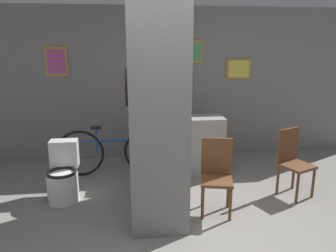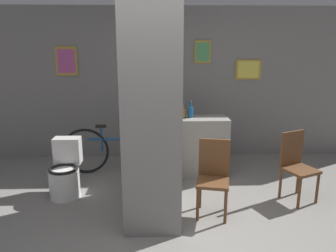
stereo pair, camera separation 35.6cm
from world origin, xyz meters
name	(u,v)px [view 1 (the left image)]	position (x,y,z in m)	size (l,w,h in m)	color
ground_plane	(175,236)	(0.00, 0.00, 0.00)	(14.00, 14.00, 0.00)	gray
wall_back	(154,84)	(0.00, 2.63, 1.30)	(8.00, 0.09, 2.60)	gray
pillar_center	(155,106)	(-0.14, 0.64, 1.30)	(0.64, 1.29, 2.60)	gray
counter_shelf	(185,146)	(0.41, 1.71, 0.45)	(1.17, 0.44, 0.90)	gray
toilet	(63,176)	(-1.32, 1.05, 0.31)	(0.40, 0.56, 0.75)	white
chair_near_pillar	(216,173)	(0.58, 0.50, 0.49)	(0.44, 0.44, 0.90)	brown
chair_by_doorway	(293,160)	(1.71, 0.83, 0.49)	(0.49, 0.49, 0.90)	brown
bicycle	(114,151)	(-0.69, 1.80, 0.38)	(1.76, 0.42, 0.78)	black
bottle_tall	(186,111)	(0.42, 1.74, 1.00)	(0.08, 0.08, 0.25)	#19598C
bottle_short	(179,113)	(0.30, 1.70, 0.98)	(0.08, 0.08, 0.21)	olive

